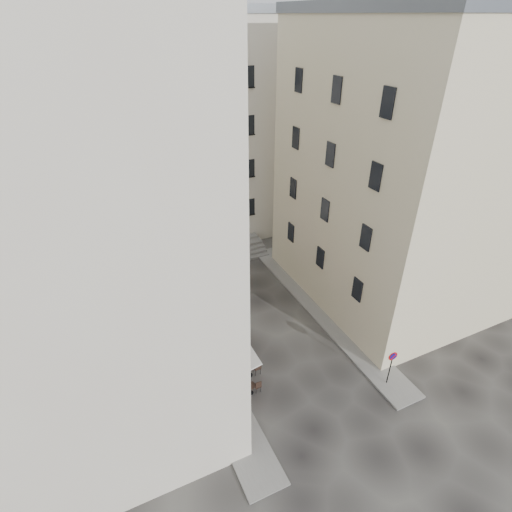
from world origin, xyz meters
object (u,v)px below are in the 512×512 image
no_parking_sign (392,362)px  bistro_table_b (249,369)px  bistro_table_a (250,388)px  pedestrian (213,321)px

no_parking_sign → bistro_table_b: size_ratio=1.79×
bistro_table_a → pedestrian: pedestrian is taller
pedestrian → bistro_table_a: bearing=86.9°
no_parking_sign → bistro_table_a: (-7.27, 2.69, -1.30)m
no_parking_sign → bistro_table_a: size_ratio=2.05×
bistro_table_b → pedestrian: bearing=98.2°
no_parking_sign → bistro_table_b: (-6.80, 3.88, -1.24)m
bistro_table_a → pedestrian: (-0.15, 5.45, 0.55)m
bistro_table_b → pedestrian: pedestrian is taller
bistro_table_a → bistro_table_b: bearing=68.7°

